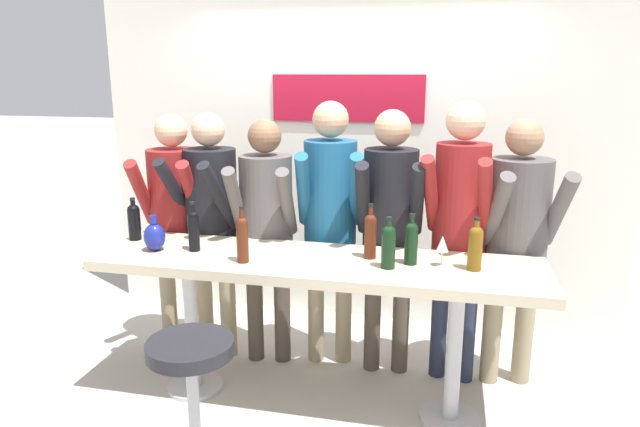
{
  "coord_description": "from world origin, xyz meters",
  "views": [
    {
      "loc": [
        0.71,
        -3.08,
        2.01
      ],
      "look_at": [
        0.0,
        0.1,
        1.19
      ],
      "focal_mm": 32.0,
      "sensor_mm": 36.0,
      "label": 1
    }
  ],
  "objects_px": {
    "wine_bottle_2": "(388,244)",
    "wine_bottle_3": "(370,234)",
    "person_center": "(330,205)",
    "person_right": "(460,211)",
    "person_far_right": "(518,226)",
    "person_left": "(211,209)",
    "person_far_left": "(175,208)",
    "wine_bottle_4": "(475,246)",
    "person_center_right": "(390,214)",
    "person_center_left": "(266,216)",
    "bar_stool": "(193,387)",
    "wine_bottle_5": "(242,237)",
    "wine_bottle_6": "(134,220)",
    "tasting_table": "(316,279)",
    "wine_bottle_1": "(194,229)",
    "wine_bottle_0": "(411,241)",
    "wine_glass_0": "(442,245)",
    "decorative_vase": "(154,237)"
  },
  "relations": [
    {
      "from": "person_left",
      "to": "person_right",
      "type": "bearing_deg",
      "value": 10.71
    },
    {
      "from": "wine_glass_0",
      "to": "wine_bottle_6",
      "type": "bearing_deg",
      "value": 177.23
    },
    {
      "from": "bar_stool",
      "to": "person_center",
      "type": "relative_size",
      "value": 0.41
    },
    {
      "from": "person_left",
      "to": "person_far_right",
      "type": "relative_size",
      "value": 1.0
    },
    {
      "from": "person_far_left",
      "to": "wine_bottle_4",
      "type": "height_order",
      "value": "person_far_left"
    },
    {
      "from": "bar_stool",
      "to": "person_far_right",
      "type": "distance_m",
      "value": 2.15
    },
    {
      "from": "person_far_left",
      "to": "wine_bottle_1",
      "type": "relative_size",
      "value": 5.63
    },
    {
      "from": "person_center",
      "to": "person_far_right",
      "type": "height_order",
      "value": "person_center"
    },
    {
      "from": "wine_bottle_0",
      "to": "wine_bottle_1",
      "type": "distance_m",
      "value": 1.3
    },
    {
      "from": "person_center_right",
      "to": "wine_bottle_2",
      "type": "bearing_deg",
      "value": -89.38
    },
    {
      "from": "wine_bottle_6",
      "to": "person_left",
      "type": "bearing_deg",
      "value": 43.71
    },
    {
      "from": "person_center_left",
      "to": "wine_bottle_6",
      "type": "xyz_separation_m",
      "value": [
        -0.78,
        -0.34,
        0.01
      ]
    },
    {
      "from": "person_far_right",
      "to": "wine_bottle_6",
      "type": "bearing_deg",
      "value": 177.83
    },
    {
      "from": "bar_stool",
      "to": "decorative_vase",
      "type": "height_order",
      "value": "decorative_vase"
    },
    {
      "from": "wine_bottle_1",
      "to": "person_right",
      "type": "bearing_deg",
      "value": 17.58
    },
    {
      "from": "tasting_table",
      "to": "wine_bottle_3",
      "type": "height_order",
      "value": "wine_bottle_3"
    },
    {
      "from": "person_far_left",
      "to": "wine_bottle_2",
      "type": "relative_size",
      "value": 5.88
    },
    {
      "from": "wine_bottle_2",
      "to": "wine_bottle_6",
      "type": "bearing_deg",
      "value": 173.38
    },
    {
      "from": "tasting_table",
      "to": "wine_bottle_0",
      "type": "distance_m",
      "value": 0.6
    },
    {
      "from": "person_far_left",
      "to": "person_center_right",
      "type": "xyz_separation_m",
      "value": [
        1.52,
        -0.02,
        0.04
      ]
    },
    {
      "from": "wine_bottle_2",
      "to": "wine_bottle_3",
      "type": "distance_m",
      "value": 0.19
    },
    {
      "from": "person_left",
      "to": "wine_bottle_4",
      "type": "distance_m",
      "value": 1.82
    },
    {
      "from": "wine_bottle_6",
      "to": "person_center_right",
      "type": "bearing_deg",
      "value": 13.07
    },
    {
      "from": "tasting_table",
      "to": "wine_bottle_2",
      "type": "relative_size",
      "value": 8.93
    },
    {
      "from": "wine_bottle_2",
      "to": "wine_glass_0",
      "type": "bearing_deg",
      "value": 18.71
    },
    {
      "from": "wine_bottle_2",
      "to": "person_right",
      "type": "bearing_deg",
      "value": 55.16
    },
    {
      "from": "person_center_left",
      "to": "person_center_right",
      "type": "relative_size",
      "value": 0.96
    },
    {
      "from": "wine_bottle_5",
      "to": "wine_glass_0",
      "type": "relative_size",
      "value": 1.86
    },
    {
      "from": "person_center",
      "to": "wine_bottle_0",
      "type": "xyz_separation_m",
      "value": [
        0.57,
        -0.52,
        -0.06
      ]
    },
    {
      "from": "person_center",
      "to": "wine_bottle_5",
      "type": "xyz_separation_m",
      "value": [
        -0.36,
        -0.7,
        -0.05
      ]
    },
    {
      "from": "person_center_right",
      "to": "person_far_left",
      "type": "bearing_deg",
      "value": 174.71
    },
    {
      "from": "person_center_left",
      "to": "wine_bottle_4",
      "type": "distance_m",
      "value": 1.42
    },
    {
      "from": "wine_bottle_2",
      "to": "wine_bottle_3",
      "type": "height_order",
      "value": "wine_bottle_3"
    },
    {
      "from": "bar_stool",
      "to": "wine_bottle_5",
      "type": "xyz_separation_m",
      "value": [
        0.05,
        0.63,
        0.59
      ]
    },
    {
      "from": "person_center_right",
      "to": "person_far_right",
      "type": "height_order",
      "value": "person_center_right"
    },
    {
      "from": "person_center",
      "to": "wine_bottle_3",
      "type": "xyz_separation_m",
      "value": [
        0.34,
        -0.47,
        -0.05
      ]
    },
    {
      "from": "tasting_table",
      "to": "wine_bottle_5",
      "type": "relative_size",
      "value": 7.95
    },
    {
      "from": "person_center",
      "to": "person_right",
      "type": "height_order",
      "value": "person_right"
    },
    {
      "from": "wine_bottle_4",
      "to": "decorative_vase",
      "type": "height_order",
      "value": "wine_bottle_4"
    },
    {
      "from": "bar_stool",
      "to": "wine_bottle_2",
      "type": "distance_m",
      "value": 1.26
    },
    {
      "from": "tasting_table",
      "to": "person_center_right",
      "type": "xyz_separation_m",
      "value": [
        0.37,
        0.5,
        0.29
      ]
    },
    {
      "from": "person_left",
      "to": "wine_bottle_4",
      "type": "xyz_separation_m",
      "value": [
        1.75,
        -0.48,
        -0.0
      ]
    },
    {
      "from": "person_right",
      "to": "decorative_vase",
      "type": "xyz_separation_m",
      "value": [
        -1.81,
        -0.55,
        -0.12
      ]
    },
    {
      "from": "person_far_right",
      "to": "wine_bottle_5",
      "type": "bearing_deg",
      "value": -168.26
    },
    {
      "from": "person_center_right",
      "to": "person_center_left",
      "type": "bearing_deg",
      "value": 177.65
    },
    {
      "from": "wine_bottle_5",
      "to": "wine_bottle_6",
      "type": "distance_m",
      "value": 0.89
    },
    {
      "from": "person_far_left",
      "to": "wine_glass_0",
      "type": "bearing_deg",
      "value": -22.09
    },
    {
      "from": "person_center_left",
      "to": "wine_bottle_4",
      "type": "bearing_deg",
      "value": -25.54
    },
    {
      "from": "person_center_left",
      "to": "wine_bottle_1",
      "type": "xyz_separation_m",
      "value": [
        -0.31,
        -0.48,
        0.02
      ]
    },
    {
      "from": "bar_stool",
      "to": "wine_bottle_5",
      "type": "bearing_deg",
      "value": 85.67
    }
  ]
}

